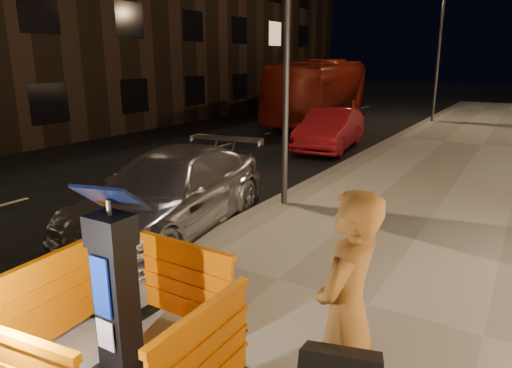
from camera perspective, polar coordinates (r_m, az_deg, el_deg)
The scene contains 13 objects.
ground_plane at distance 7.21m, azimuth -9.75°, elevation -9.40°, with size 120.00×120.00×0.00m, color black.
sidewalk at distance 5.85m, azimuth 13.92°, elevation -15.04°, with size 6.00×60.00×0.15m, color gray.
kerb at distance 7.18m, azimuth -9.77°, elevation -8.85°, with size 0.30×60.00×0.15m, color slate.
parking_kiosk at distance 4.30m, azimuth -17.12°, elevation -12.49°, with size 0.56×0.56×1.76m, color black.
barrier_back at distance 5.08m, azimuth -8.62°, elevation -12.41°, with size 1.26×0.52×0.98m, color orange.
barrier_kerbside at distance 5.17m, azimuth -24.03°, elevation -13.14°, with size 1.26×0.52×0.98m, color orange.
barrier_bldgside at distance 3.94m, azimuth -6.66°, elevation -21.39°, with size 1.26×0.52×0.98m, color orange.
car_silver at distance 8.48m, azimuth -10.42°, elevation -5.55°, with size 1.97×4.85×1.41m, color #ADADB2.
car_red at distance 15.88m, azimuth 9.16°, elevation 4.30°, with size 1.46×4.19×1.38m, color #A3151F.
bus_doubledecker at distance 23.41m, azimuth 8.07°, elevation 7.86°, with size 2.50×10.70×2.98m, color maroon.
man at distance 3.64m, azimuth 11.17°, elevation -15.71°, with size 0.71×0.47×1.96m, color #905B26.
street_lamp_mid at distance 8.90m, azimuth 3.83°, elevation 16.35°, with size 0.12×0.12×6.00m, color #3F3F44.
street_lamp_far at distance 23.25m, azimuth 21.85°, elevation 14.69°, with size 0.12×0.12×6.00m, color #3F3F44.
Camera 1 is at (4.38, -4.88, 2.99)m, focal length 32.00 mm.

